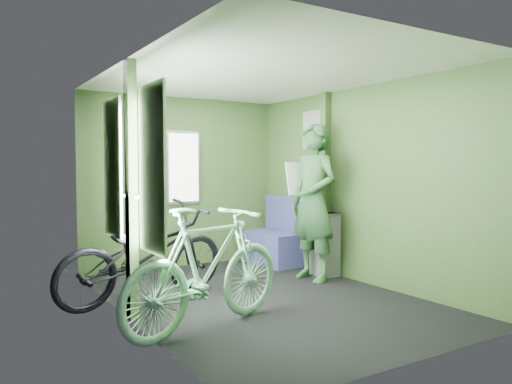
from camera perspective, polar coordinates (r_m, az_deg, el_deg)
room at (r=5.13m, az=0.01°, el=3.71°), size 4.00×4.02×2.31m
bicycle_black at (r=5.25m, az=-12.49°, el=-12.22°), size 1.99×1.14×1.08m
bicycle_mint at (r=4.35m, az=-5.55°, el=-15.39°), size 1.82×1.00×1.06m
passenger at (r=6.01m, az=6.57°, el=-1.14°), size 0.51×0.72×1.88m
waste_box at (r=6.33m, az=7.89°, el=-5.90°), size 0.23×0.33×0.79m
bench_seat at (r=7.04m, az=2.12°, el=-5.93°), size 0.55×0.92×0.95m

